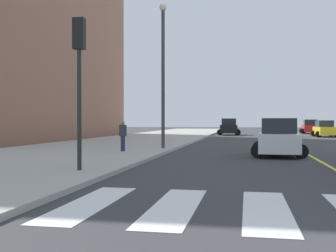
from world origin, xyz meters
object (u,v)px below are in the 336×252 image
object	(u,v)px
car_red_fourth	(310,127)
car_yellow_third	(325,129)
car_white_fifth	(278,138)
street_lamp	(163,64)
pedestrian_walking_west	(123,134)
car_black_second	(229,127)
traffic_light_far_corner	(79,64)

from	to	relation	value
car_red_fourth	car_yellow_third	bearing A→B (deg)	90.84
car_white_fifth	street_lamp	xyz separation A→B (m)	(-6.29, 2.62, 4.15)
car_yellow_third	pedestrian_walking_west	size ratio (longest dim) A/B	2.57
street_lamp	car_white_fifth	bearing A→B (deg)	-22.64
car_red_fourth	car_white_fifth	size ratio (longest dim) A/B	1.03
car_red_fourth	car_black_second	bearing A→B (deg)	39.07
car_yellow_third	car_white_fifth	size ratio (longest dim) A/B	0.96
traffic_light_far_corner	pedestrian_walking_west	xyz separation A→B (m)	(-1.07, 8.27, -2.55)
car_black_second	car_white_fifth	xyz separation A→B (m)	(3.68, -30.51, -0.08)
pedestrian_walking_west	car_yellow_third	bearing A→B (deg)	-27.47
car_black_second	car_yellow_third	xyz separation A→B (m)	(10.44, -4.10, -0.11)
car_yellow_third	pedestrian_walking_west	bearing A→B (deg)	58.47
car_black_second	pedestrian_walking_west	distance (m)	30.93
pedestrian_walking_west	car_white_fifth	bearing A→B (deg)	-87.61
car_yellow_third	car_red_fourth	bearing A→B (deg)	-93.74
street_lamp	car_yellow_third	bearing A→B (deg)	61.24
pedestrian_walking_west	street_lamp	size ratio (longest dim) A/B	0.19
traffic_light_far_corner	pedestrian_walking_west	distance (m)	8.72
car_white_fifth	pedestrian_walking_west	size ratio (longest dim) A/B	2.67
car_yellow_third	car_red_fourth	size ratio (longest dim) A/B	0.94
car_black_second	car_white_fifth	bearing A→B (deg)	-84.67
car_red_fourth	street_lamp	distance (m)	38.57
car_yellow_third	car_red_fourth	xyz separation A→B (m)	(0.23, 12.19, 0.06)
car_white_fifth	street_lamp	world-z (taller)	street_lamp
car_white_fifth	traffic_light_far_corner	distance (m)	11.15
traffic_light_far_corner	car_yellow_third	bearing A→B (deg)	68.71
car_black_second	street_lamp	bearing A→B (deg)	-96.90
car_yellow_third	street_lamp	xyz separation A→B (m)	(-13.05, -23.78, 4.19)
car_red_fourth	traffic_light_far_corner	size ratio (longest dim) A/B	0.89
car_yellow_third	traffic_light_far_corner	xyz separation A→B (m)	(-13.57, -34.81, 2.74)
car_black_second	car_red_fourth	bearing A→B (deg)	35.60
pedestrian_walking_west	street_lamp	world-z (taller)	street_lamp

